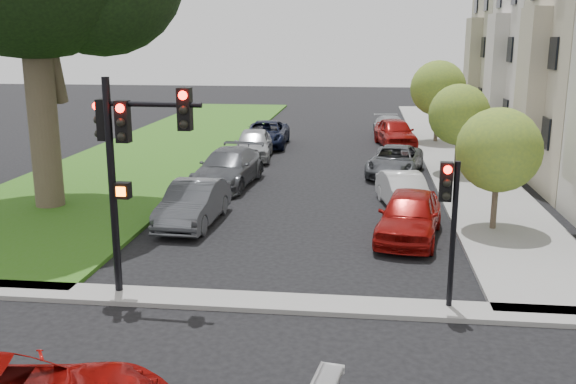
# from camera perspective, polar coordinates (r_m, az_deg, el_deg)

# --- Properties ---
(ground) EXTENTS (140.00, 140.00, 0.00)m
(ground) POSITION_cam_1_polar(r_m,az_deg,el_deg) (13.42, -2.61, -13.41)
(ground) COLOR black
(ground) RESTS_ON ground
(grass_strip) EXTENTS (8.00, 44.00, 0.12)m
(grass_strip) POSITION_cam_1_polar(r_m,az_deg,el_deg) (37.92, -10.17, 4.24)
(grass_strip) COLOR #346220
(grass_strip) RESTS_ON ground
(sidewalk_right) EXTENTS (3.50, 44.00, 0.12)m
(sidewalk_right) POSITION_cam_1_polar(r_m,az_deg,el_deg) (36.60, 14.20, 3.71)
(sidewalk_right) COLOR gray
(sidewalk_right) RESTS_ON ground
(sidewalk_cross) EXTENTS (60.00, 1.00, 0.12)m
(sidewalk_cross) POSITION_cam_1_polar(r_m,az_deg,el_deg) (15.18, -1.36, -9.81)
(sidewalk_cross) COLOR gray
(sidewalk_cross) RESTS_ON ground
(house_c) EXTENTS (7.70, 7.55, 15.97)m
(house_c) POSITION_cam_1_polar(r_m,az_deg,el_deg) (36.33, 24.26, 13.78)
(house_c) COLOR silver
(house_c) RESTS_ON ground
(house_d) EXTENTS (7.70, 7.55, 15.97)m
(house_d) POSITION_cam_1_polar(r_m,az_deg,el_deg) (43.56, 21.33, 13.82)
(house_d) COLOR #ADA38B
(house_d) RESTS_ON ground
(small_tree_a) EXTENTS (2.66, 2.66, 4.00)m
(small_tree_a) POSITION_cam_1_polar(r_m,az_deg,el_deg) (21.11, 18.22, 3.56)
(small_tree_a) COLOR #4E4534
(small_tree_a) RESTS_ON ground
(small_tree_b) EXTENTS (2.73, 2.73, 4.10)m
(small_tree_b) POSITION_cam_1_polar(r_m,az_deg,el_deg) (29.75, 14.98, 6.66)
(small_tree_b) COLOR #4E4534
(small_tree_b) RESTS_ON ground
(small_tree_c) EXTENTS (3.21, 3.21, 4.81)m
(small_tree_c) POSITION_cam_1_polar(r_m,az_deg,el_deg) (38.57, 13.20, 8.96)
(small_tree_c) COLOR #4E4534
(small_tree_c) RESTS_ON ground
(traffic_signal_main) EXTENTS (2.55, 0.66, 5.22)m
(traffic_signal_main) POSITION_cam_1_polar(r_m,az_deg,el_deg) (15.23, -14.07, 3.79)
(traffic_signal_main) COLOR black
(traffic_signal_main) RESTS_ON ground
(traffic_signal_secondary) EXTENTS (0.44, 0.35, 3.47)m
(traffic_signal_secondary) POSITION_cam_1_polar(r_m,az_deg,el_deg) (14.58, 14.16, -1.39)
(traffic_signal_secondary) COLOR black
(traffic_signal_secondary) RESTS_ON ground
(car_parked_0) EXTENTS (2.50, 4.66, 1.51)m
(car_parked_0) POSITION_cam_1_polar(r_m,az_deg,el_deg) (20.10, 10.75, -2.04)
(car_parked_0) COLOR maroon
(car_parked_0) RESTS_ON ground
(car_parked_1) EXTENTS (2.07, 4.05, 1.27)m
(car_parked_1) POSITION_cam_1_polar(r_m,az_deg,el_deg) (23.67, 10.28, 0.06)
(car_parked_1) COLOR silver
(car_parked_1) RESTS_ON ground
(car_parked_2) EXTENTS (2.96, 5.02, 1.31)m
(car_parked_2) POSITION_cam_1_polar(r_m,az_deg,el_deg) (29.37, 9.49, 2.76)
(car_parked_2) COLOR #3F4247
(car_parked_2) RESTS_ON ground
(car_parked_3) EXTENTS (2.62, 4.91, 1.59)m
(car_parked_3) POSITION_cam_1_polar(r_m,az_deg,el_deg) (37.22, 9.51, 5.24)
(car_parked_3) COLOR maroon
(car_parked_3) RESTS_ON ground
(car_parked_4) EXTENTS (2.40, 4.63, 1.28)m
(car_parked_4) POSITION_cam_1_polar(r_m,az_deg,el_deg) (40.64, 9.15, 5.73)
(car_parked_4) COLOR #999BA0
(car_parked_4) RESTS_ON ground
(car_parked_5) EXTENTS (1.68, 4.40, 1.43)m
(car_parked_5) POSITION_cam_1_polar(r_m,az_deg,el_deg) (21.52, -8.40, -1.01)
(car_parked_5) COLOR #3F4247
(car_parked_5) RESTS_ON ground
(car_parked_6) EXTENTS (2.58, 5.42, 1.53)m
(car_parked_6) POSITION_cam_1_polar(r_m,az_deg,el_deg) (26.98, -5.34, 2.16)
(car_parked_6) COLOR #3F4247
(car_parked_6) RESTS_ON ground
(car_parked_7) EXTENTS (2.23, 4.68, 1.55)m
(car_parked_7) POSITION_cam_1_polar(r_m,az_deg,el_deg) (32.90, -3.09, 4.29)
(car_parked_7) COLOR #999BA0
(car_parked_7) RESTS_ON ground
(car_parked_8) EXTENTS (2.54, 5.22, 1.43)m
(car_parked_8) POSITION_cam_1_polar(r_m,az_deg,el_deg) (36.71, -1.98, 5.18)
(car_parked_8) COLOR black
(car_parked_8) RESTS_ON ground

